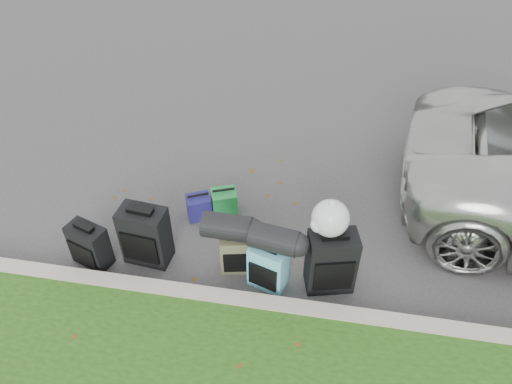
% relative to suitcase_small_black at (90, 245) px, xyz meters
% --- Properties ---
extents(ground, '(120.00, 120.00, 0.00)m').
position_rel_suitcase_small_black_xyz_m(ground, '(1.82, 0.67, -0.27)').
color(ground, '#383535').
rests_on(ground, ground).
extents(curb, '(120.00, 0.18, 0.15)m').
position_rel_suitcase_small_black_xyz_m(curb, '(1.82, -0.33, -0.19)').
color(curb, '#9E937F').
rests_on(curb, ground).
extents(suitcase_small_black, '(0.48, 0.36, 0.53)m').
position_rel_suitcase_small_black_xyz_m(suitcase_small_black, '(0.00, 0.00, 0.00)').
color(suitcase_small_black, black).
rests_on(suitcase_small_black, ground).
extents(suitcase_large_black_left, '(0.53, 0.35, 0.73)m').
position_rel_suitcase_small_black_xyz_m(suitcase_large_black_left, '(0.61, 0.16, 0.10)').
color(suitcase_large_black_left, black).
rests_on(suitcase_large_black_left, ground).
extents(suitcase_olive, '(0.39, 0.29, 0.49)m').
position_rel_suitcase_small_black_xyz_m(suitcase_olive, '(1.63, 0.18, -0.02)').
color(suitcase_olive, '#44432C').
rests_on(suitcase_olive, ground).
extents(suitcase_teal, '(0.44, 0.34, 0.56)m').
position_rel_suitcase_small_black_xyz_m(suitcase_teal, '(2.00, 0.02, 0.01)').
color(suitcase_teal, teal).
rests_on(suitcase_teal, ground).
extents(suitcase_large_black_right, '(0.56, 0.41, 0.75)m').
position_rel_suitcase_small_black_xyz_m(suitcase_large_black_right, '(2.65, 0.12, 0.11)').
color(suitcase_large_black_right, black).
rests_on(suitcase_large_black_right, ground).
extents(tote_green, '(0.37, 0.34, 0.34)m').
position_rel_suitcase_small_black_xyz_m(tote_green, '(1.30, 1.02, -0.10)').
color(tote_green, '#1C8035').
rests_on(tote_green, ground).
extents(tote_navy, '(0.36, 0.33, 0.31)m').
position_rel_suitcase_small_black_xyz_m(tote_navy, '(1.00, 0.92, -0.11)').
color(tote_navy, navy).
rests_on(tote_navy, ground).
extents(duffel_left, '(0.53, 0.29, 0.28)m').
position_rel_suitcase_small_black_xyz_m(duffel_left, '(1.53, 0.20, 0.36)').
color(duffel_left, black).
rests_on(duffel_left, suitcase_olive).
extents(duffel_right, '(0.53, 0.35, 0.27)m').
position_rel_suitcase_small_black_xyz_m(duffel_right, '(2.05, 0.04, 0.43)').
color(duffel_right, black).
rests_on(duffel_right, suitcase_teal).
extents(trash_bag, '(0.38, 0.38, 0.38)m').
position_rel_suitcase_small_black_xyz_m(trash_bag, '(2.58, 0.19, 0.67)').
color(trash_bag, silver).
rests_on(trash_bag, suitcase_large_black_right).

